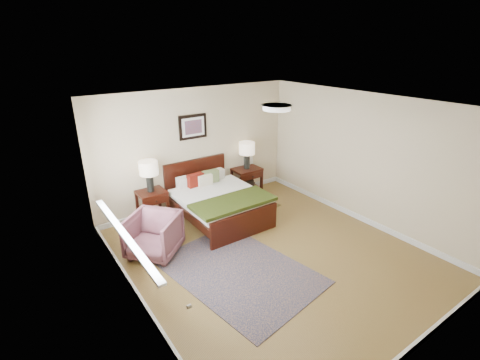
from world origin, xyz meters
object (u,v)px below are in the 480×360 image
at_px(lamp_right, 247,150).
at_px(armchair, 154,235).
at_px(bed, 217,198).
at_px(nightstand_right, 247,178).
at_px(nightstand_left, 152,197).
at_px(rug_persian, 239,271).
at_px(lamp_left, 149,170).

relative_size(lamp_right, armchair, 0.77).
distance_m(bed, nightstand_right, 1.40).
bearing_deg(bed, armchair, -163.11).
distance_m(nightstand_left, rug_persian, 2.43).
bearing_deg(nightstand_right, armchair, -157.49).
distance_m(lamp_right, armchair, 3.07).
height_order(nightstand_left, lamp_right, lamp_right).
bearing_deg(bed, lamp_right, 29.36).
distance_m(lamp_left, rug_persian, 2.62).
xyz_separation_m(lamp_left, armchair, (-0.44, -1.15, -0.70)).
bearing_deg(armchair, bed, 66.23).
relative_size(bed, nightstand_right, 2.99).
bearing_deg(nightstand_right, lamp_left, 179.69).
bearing_deg(lamp_left, nightstand_left, -90.00).
xyz_separation_m(bed, lamp_right, (1.23, 0.69, 0.59)).
relative_size(bed, armchair, 2.35).
bearing_deg(bed, nightstand_right, 28.92).
relative_size(nightstand_right, lamp_right, 1.03).
relative_size(nightstand_right, rug_persian, 0.26).
bearing_deg(armchair, lamp_right, 72.07).
bearing_deg(nightstand_right, rug_persian, -128.63).
bearing_deg(nightstand_left, armchair, -111.33).
bearing_deg(rug_persian, armchair, 117.18).
bearing_deg(rug_persian, nightstand_right, 42.51).
distance_m(bed, rug_persian, 1.85).
bearing_deg(lamp_left, armchair, -110.97).
bearing_deg(nightstand_left, lamp_right, 0.53).
bearing_deg(nightstand_left, rug_persian, -79.44).
height_order(lamp_left, rug_persian, lamp_left).
height_order(lamp_left, armchair, lamp_left).
height_order(nightstand_left, armchair, armchair).
xyz_separation_m(nightstand_left, nightstand_right, (2.31, 0.01, -0.13)).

